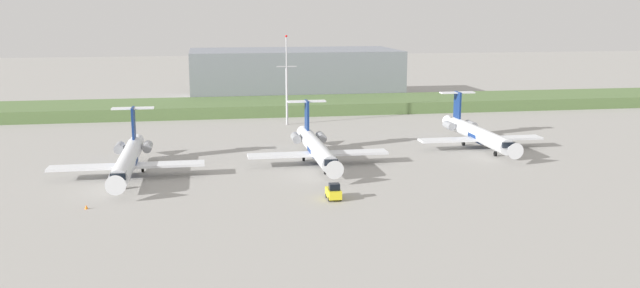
# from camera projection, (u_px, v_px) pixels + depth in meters

# --- Properties ---
(ground_plane) EXTENTS (500.00, 500.00, 0.00)m
(ground_plane) POSITION_uv_depth(u_px,v_px,m) (301.00, 137.00, 133.56)
(ground_plane) COLOR #9E9B96
(grass_berm) EXTENTS (320.00, 20.00, 2.76)m
(grass_berm) POSITION_uv_depth(u_px,v_px,m) (281.00, 106.00, 167.37)
(grass_berm) COLOR #597542
(grass_berm) RESTS_ON ground
(regional_jet_nearest) EXTENTS (22.81, 31.00, 9.00)m
(regional_jet_nearest) POSITION_uv_depth(u_px,v_px,m) (128.00, 159.00, 102.28)
(regional_jet_nearest) COLOR silver
(regional_jet_nearest) RESTS_ON ground
(regional_jet_second) EXTENTS (22.81, 31.00, 9.00)m
(regional_jet_second) POSITION_uv_depth(u_px,v_px,m) (317.00, 148.00, 110.71)
(regional_jet_second) COLOR silver
(regional_jet_second) RESTS_ON ground
(regional_jet_third) EXTENTS (22.81, 31.00, 9.00)m
(regional_jet_third) POSITION_uv_depth(u_px,v_px,m) (477.00, 134.00, 123.38)
(regional_jet_third) COLOR silver
(regional_jet_third) RESTS_ON ground
(antenna_mast) EXTENTS (4.40, 0.50, 19.49)m
(antenna_mast) POSITION_uv_depth(u_px,v_px,m) (287.00, 88.00, 146.81)
(antenna_mast) COLOR #B2B2B7
(antenna_mast) RESTS_ON ground
(distant_hangar) EXTENTS (57.73, 28.65, 13.80)m
(distant_hangar) POSITION_uv_depth(u_px,v_px,m) (294.00, 74.00, 191.02)
(distant_hangar) COLOR gray
(distant_hangar) RESTS_ON ground
(baggage_tug) EXTENTS (1.72, 3.20, 2.30)m
(baggage_tug) POSITION_uv_depth(u_px,v_px,m) (334.00, 192.00, 89.50)
(baggage_tug) COLOR yellow
(baggage_tug) RESTS_ON ground
(safety_cone_front_marker) EXTENTS (0.44, 0.44, 0.55)m
(safety_cone_front_marker) POSITION_uv_depth(u_px,v_px,m) (86.00, 207.00, 85.32)
(safety_cone_front_marker) COLOR orange
(safety_cone_front_marker) RESTS_ON ground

